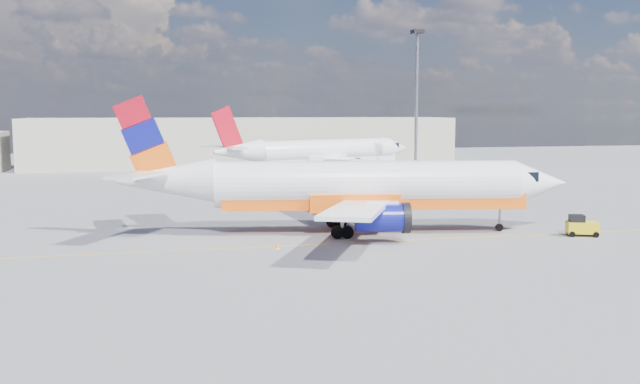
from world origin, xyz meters
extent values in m
plane|color=slate|center=(0.00, 0.00, 0.00)|extent=(240.00, 240.00, 0.00)
cube|color=gold|center=(0.00, 3.00, 0.01)|extent=(70.00, 0.15, 0.01)
cube|color=#BEB7A4|center=(5.00, 75.00, 4.00)|extent=(70.00, 14.00, 8.00)
cylinder|color=white|center=(5.35, 6.93, 3.72)|extent=(22.99, 7.43, 3.51)
cone|color=white|center=(18.58, 4.58, 3.72)|extent=(4.68, 4.18, 3.51)
cone|color=white|center=(-9.39, 9.55, 4.08)|extent=(7.70, 4.55, 3.34)
cube|color=black|center=(17.15, 4.83, 4.29)|extent=(2.14, 2.65, 0.72)
cube|color=#FF6110|center=(5.86, 6.84, 2.53)|extent=(22.88, 6.82, 1.24)
cube|color=white|center=(5.09, 14.32, 2.79)|extent=(4.15, 12.60, 0.83)
cube|color=white|center=(2.56, 0.08, 2.79)|extent=(8.07, 12.67, 0.83)
cylinder|color=navy|center=(6.68, 11.41, 1.81)|extent=(4.00, 2.58, 1.96)
cylinder|color=navy|center=(5.05, 2.26, 1.81)|extent=(4.00, 2.58, 1.96)
cylinder|color=black|center=(8.30, 11.12, 1.81)|extent=(0.89, 2.23, 2.17)
cylinder|color=black|center=(6.68, 1.97, 1.81)|extent=(0.89, 2.23, 2.17)
cube|color=#FF6110|center=(-10.92, 9.82, 7.23)|extent=(4.83, 1.15, 6.45)
cube|color=white|center=(-10.34, 13.07, 4.75)|extent=(2.96, 5.43, 0.19)
cube|color=white|center=(-11.50, 6.56, 4.75)|extent=(4.44, 5.63, 0.19)
cylinder|color=gray|center=(15.53, 5.12, 1.29)|extent=(0.22, 0.22, 2.17)
cylinder|color=black|center=(15.53, 5.12, 0.29)|extent=(0.61, 0.35, 0.58)
cylinder|color=black|center=(3.75, 9.73, 0.46)|extent=(0.98, 0.55, 0.93)
cylinder|color=black|center=(2.89, 4.85, 0.46)|extent=(0.98, 0.55, 0.93)
cylinder|color=white|center=(14.10, 53.88, 3.52)|extent=(21.38, 10.24, 3.32)
cone|color=white|center=(26.09, 58.08, 3.52)|extent=(4.79, 4.43, 3.32)
cone|color=white|center=(0.73, 49.20, 3.86)|extent=(7.50, 5.24, 3.16)
cube|color=black|center=(24.80, 57.63, 4.05)|extent=(2.31, 2.67, 0.68)
cube|color=white|center=(14.56, 54.05, 2.39)|extent=(21.19, 9.68, 1.17)
cube|color=white|center=(10.46, 59.85, 2.64)|extent=(9.05, 11.52, 0.78)
cube|color=white|center=(14.98, 46.95, 2.64)|extent=(4.19, 11.96, 0.78)
cylinder|color=white|center=(13.11, 58.19, 1.71)|extent=(3.93, 2.91, 1.86)
cylinder|color=white|center=(16.01, 49.90, 1.71)|extent=(3.93, 2.91, 1.86)
cylinder|color=black|center=(14.58, 58.71, 1.71)|extent=(1.14, 2.10, 2.05)
cylinder|color=black|center=(17.49, 50.41, 1.71)|extent=(1.14, 2.10, 2.05)
cube|color=#AF0D1D|center=(-0.65, 48.72, 6.84)|extent=(4.42, 1.79, 6.10)
cube|color=white|center=(-1.68, 51.67, 4.49)|extent=(4.67, 5.19, 0.18)
cube|color=white|center=(0.38, 45.77, 4.49)|extent=(2.26, 4.93, 0.18)
cylinder|color=gray|center=(23.32, 57.11, 1.22)|extent=(0.22, 0.22, 2.05)
cylinder|color=black|center=(23.32, 57.11, 0.27)|extent=(0.59, 0.40, 0.55)
cylinder|color=black|center=(11.48, 55.45, 0.44)|extent=(0.95, 0.64, 0.88)
cylinder|color=black|center=(13.03, 51.03, 0.44)|extent=(0.95, 0.64, 0.88)
cylinder|color=black|center=(19.86, 2.55, 0.21)|extent=(0.46, 0.30, 0.43)
cylinder|color=black|center=(19.46, 1.43, 0.21)|extent=(0.46, 0.30, 0.43)
cylinder|color=black|center=(21.46, 1.97, 0.21)|extent=(0.46, 0.30, 0.43)
cylinder|color=black|center=(21.06, 0.85, 0.21)|extent=(0.46, 0.30, 0.43)
cube|color=yellow|center=(20.46, 1.70, 0.64)|extent=(2.48, 1.87, 0.85)
cube|color=black|center=(20.06, 1.84, 1.32)|extent=(1.31, 1.31, 0.51)
cube|color=white|center=(-2.40, 2.13, 0.02)|extent=(0.35, 0.35, 0.03)
cone|color=orange|center=(-2.40, 2.13, 0.26)|extent=(0.30, 0.30, 0.45)
cylinder|color=gray|center=(21.76, 39.17, 9.27)|extent=(0.41, 0.41, 18.54)
cube|color=black|center=(21.76, 39.17, 18.82)|extent=(1.39, 1.39, 0.46)
camera|label=1|loc=(-10.61, -44.36, 9.26)|focal=40.00mm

